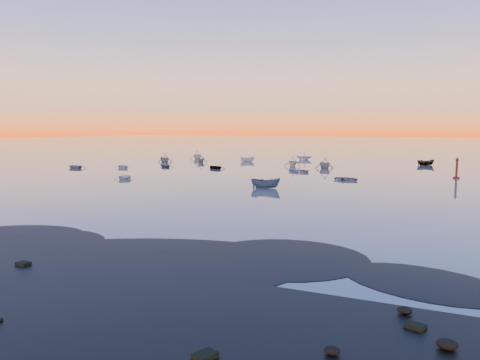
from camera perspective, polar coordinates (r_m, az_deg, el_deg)
The scene contains 6 objects.
ground at distance 124.54m, azimuth 14.49°, elevation 2.79°, with size 600.00×600.00×0.00m, color slate.
mud_lobes at distance 31.92m, azimuth -21.50°, elevation -7.11°, with size 140.00×6.00×0.07m, color black, non-canonical shape.
moored_fleet at distance 78.92m, azimuth 8.18°, elevation 1.02°, with size 124.00×58.00×1.20m, color silver, non-canonical shape.
boat_near_left at distance 87.63m, azimuth -14.08°, elevation 1.41°, with size 3.78×1.58×0.95m, color silver.
boat_near_center at distance 56.59m, azimuth 3.14°, elevation -0.99°, with size 3.62×1.53×1.25m, color #324960.
channel_marker at distance 74.42m, azimuth 24.90°, elevation 1.15°, with size 0.90×0.90×3.19m.
Camera 1 is at (22.73, -22.24, 7.17)m, focal length 35.00 mm.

